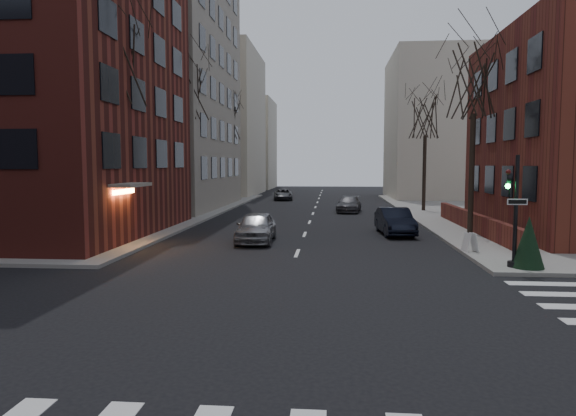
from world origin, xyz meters
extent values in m
plane|color=black|center=(0.00, 0.00, 0.00)|extent=(160.00, 160.00, 0.00)
cube|color=maroon|center=(-15.50, 16.50, 9.00)|extent=(15.00, 15.00, 18.00)
cube|color=gray|center=(-17.00, 34.00, 14.00)|extent=(18.00, 18.00, 28.00)
cube|color=maroon|center=(9.30, 19.00, 0.65)|extent=(0.35, 16.00, 1.00)
cube|color=#BEB6A1|center=(-15.00, 55.00, 9.00)|extent=(14.00, 16.00, 18.00)
cube|color=#BEB6A1|center=(15.00, 50.00, 8.00)|extent=(14.00, 14.00, 16.00)
cube|color=#BEB6A1|center=(-13.00, 72.00, 7.00)|extent=(10.00, 12.00, 14.00)
cylinder|color=black|center=(8.00, 9.00, 2.15)|extent=(0.14, 0.14, 4.00)
cylinder|color=black|center=(8.00, 9.00, 0.25)|extent=(0.44, 0.44, 0.20)
imported|color=black|center=(7.75, 9.00, 3.00)|extent=(0.16, 0.20, 1.00)
sphere|color=#19FF4C|center=(7.68, 8.95, 3.05)|extent=(0.18, 0.18, 0.18)
cube|color=white|center=(8.00, 8.88, 2.50)|extent=(0.70, 0.03, 0.22)
cylinder|color=#2D231C|center=(-8.80, 14.00, 3.47)|extent=(0.28, 0.28, 6.65)
cylinder|color=#2D231C|center=(-8.80, 26.00, 3.65)|extent=(0.28, 0.28, 7.00)
cylinder|color=#2D231C|center=(-8.80, 40.00, 3.30)|extent=(0.28, 0.28, 6.30)
cylinder|color=#2D231C|center=(8.80, 18.00, 3.30)|extent=(0.28, 0.28, 6.30)
cylinder|color=#2D231C|center=(8.80, 32.00, 3.12)|extent=(0.28, 0.28, 5.95)
cylinder|color=black|center=(-8.20, 22.00, 3.15)|extent=(0.12, 0.12, 6.00)
sphere|color=#FFA54C|center=(-8.20, 22.00, 6.25)|extent=(0.36, 0.36, 0.36)
cylinder|color=black|center=(-8.20, 42.00, 3.15)|extent=(0.12, 0.12, 6.00)
sphere|color=#FFA54C|center=(-8.20, 42.00, 6.25)|extent=(0.36, 0.36, 0.36)
imported|color=black|center=(4.90, 18.37, 0.73)|extent=(1.91, 4.54, 1.46)
imported|color=gray|center=(-2.24, 15.05, 0.74)|extent=(1.86, 4.41, 1.49)
imported|color=#3B3A3F|center=(2.85, 31.52, 0.63)|extent=(2.31, 4.50, 1.25)
imported|color=#393A3D|center=(-3.79, 45.06, 0.59)|extent=(2.42, 4.46, 1.19)
cube|color=silver|center=(7.30, 12.20, 0.55)|extent=(0.49, 0.59, 0.81)
cone|color=black|center=(8.44, 8.89, 1.07)|extent=(1.31, 1.31, 1.84)
camera|label=1|loc=(1.49, -9.78, 3.81)|focal=32.00mm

